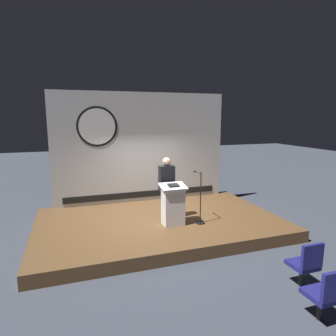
% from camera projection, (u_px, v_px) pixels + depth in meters
% --- Properties ---
extents(ground_plane, '(40.00, 40.00, 0.00)m').
position_uv_depth(ground_plane, '(159.00, 229.00, 7.97)').
color(ground_plane, '#383D47').
extents(stage_platform, '(6.40, 4.00, 0.30)m').
position_uv_depth(stage_platform, '(159.00, 224.00, 7.95)').
color(stage_platform, brown).
rests_on(stage_platform, ground).
extents(banner_display, '(5.57, 0.12, 3.48)m').
position_uv_depth(banner_display, '(141.00, 148.00, 9.33)').
color(banner_display, silver).
rests_on(banner_display, stage_platform).
extents(podium, '(0.64, 0.50, 1.07)m').
position_uv_depth(podium, '(173.00, 205.00, 7.40)').
color(podium, silver).
rests_on(podium, stage_platform).
extents(speaker_person, '(0.40, 0.26, 1.67)m').
position_uv_depth(speaker_person, '(167.00, 188.00, 7.79)').
color(speaker_person, black).
rests_on(speaker_person, stage_platform).
extents(microphone_stand, '(0.24, 0.56, 1.35)m').
position_uv_depth(microphone_stand, '(199.00, 205.00, 7.55)').
color(microphone_stand, black).
rests_on(microphone_stand, stage_platform).
extents(audience_chair_left, '(0.44, 0.45, 0.89)m').
position_uv_depth(audience_chair_left, '(306.00, 263.00, 5.14)').
color(audience_chair_left, black).
rests_on(audience_chair_left, ground).
extents(audience_chair_right, '(0.44, 0.45, 0.89)m').
position_uv_depth(audience_chair_right, '(326.00, 293.00, 4.27)').
color(audience_chair_right, black).
rests_on(audience_chair_right, ground).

